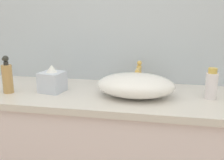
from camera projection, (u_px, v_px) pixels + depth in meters
name	position (u px, v px, depth m)	size (l,w,h in m)	color
bathroom_wall_rear	(119.00, 9.00, 1.63)	(6.00, 0.06, 2.60)	silver
sink_basin	(136.00, 85.00, 1.39)	(0.41, 0.29, 0.12)	white
faucet	(139.00, 73.00, 1.53)	(0.03, 0.14, 0.15)	#DDAF53
soap_dispenser	(7.00, 77.00, 1.44)	(0.06, 0.06, 0.21)	tan
lotion_bottle	(211.00, 84.00, 1.35)	(0.06, 0.06, 0.16)	white
tissue_box	(52.00, 80.00, 1.47)	(0.14, 0.14, 0.15)	silver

